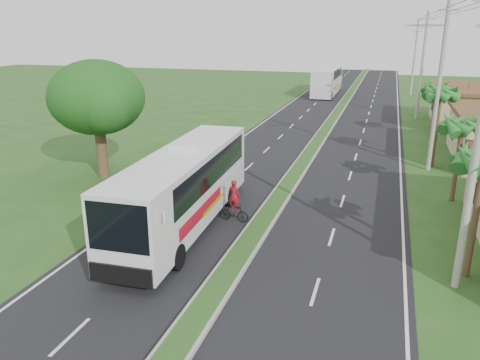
% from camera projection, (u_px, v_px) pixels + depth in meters
% --- Properties ---
extents(ground, '(180.00, 180.00, 0.00)m').
position_uv_depth(ground, '(226.00, 278.00, 18.36)').
color(ground, '#25491B').
rests_on(ground, ground).
extents(road_asphalt, '(14.00, 160.00, 0.02)m').
position_uv_depth(road_asphalt, '(310.00, 153.00, 36.50)').
color(road_asphalt, black).
rests_on(road_asphalt, ground).
extents(median_strip, '(1.20, 160.00, 0.18)m').
position_uv_depth(median_strip, '(310.00, 152.00, 36.47)').
color(median_strip, gray).
rests_on(median_strip, ground).
extents(lane_edge_left, '(0.12, 160.00, 0.01)m').
position_uv_depth(lane_edge_left, '(229.00, 147.00, 38.42)').
color(lane_edge_left, silver).
rests_on(lane_edge_left, ground).
extents(lane_edge_right, '(0.12, 160.00, 0.01)m').
position_uv_depth(lane_edge_right, '(400.00, 160.00, 34.58)').
color(lane_edge_right, silver).
rests_on(lane_edge_right, ground).
extents(shop_far, '(8.60, 11.60, 3.82)m').
position_uv_depth(shop_far, '(478.00, 106.00, 46.41)').
color(shop_far, '#A0826C').
rests_on(shop_far, ground).
extents(palm_verge_b, '(2.40, 2.40, 5.05)m').
position_uv_depth(palm_verge_b, '(463.00, 125.00, 25.21)').
color(palm_verge_b, '#473321').
rests_on(palm_verge_b, ground).
extents(palm_verge_c, '(2.40, 2.40, 5.85)m').
position_uv_depth(palm_verge_c, '(441.00, 94.00, 31.49)').
color(palm_verge_c, '#473321').
rests_on(palm_verge_c, ground).
extents(palm_verge_d, '(2.40, 2.40, 5.25)m').
position_uv_depth(palm_verge_d, '(437.00, 87.00, 39.68)').
color(palm_verge_d, '#473321').
rests_on(palm_verge_d, ground).
extents(shade_tree, '(6.30, 6.00, 7.54)m').
position_uv_depth(shade_tree, '(96.00, 100.00, 29.35)').
color(shade_tree, '#473321').
rests_on(shade_tree, ground).
extents(utility_pole_a, '(1.60, 0.28, 11.00)m').
position_uv_depth(utility_pole_a, '(478.00, 140.00, 15.99)').
color(utility_pole_a, gray).
rests_on(utility_pole_a, ground).
extents(utility_pole_b, '(3.20, 0.28, 12.00)m').
position_uv_depth(utility_pole_b, '(439.00, 78.00, 30.32)').
color(utility_pole_b, gray).
rests_on(utility_pole_b, ground).
extents(utility_pole_c, '(1.60, 0.28, 11.00)m').
position_uv_depth(utility_pole_c, '(422.00, 65.00, 48.63)').
color(utility_pole_c, gray).
rests_on(utility_pole_c, ground).
extents(utility_pole_d, '(1.60, 0.28, 10.50)m').
position_uv_depth(utility_pole_d, '(415.00, 57.00, 66.85)').
color(utility_pole_d, gray).
rests_on(utility_pole_d, ground).
extents(coach_bus_main, '(3.22, 12.81, 4.11)m').
position_uv_depth(coach_bus_main, '(185.00, 183.00, 22.35)').
color(coach_bus_main, silver).
rests_on(coach_bus_main, ground).
extents(coach_bus_far, '(2.92, 13.10, 3.81)m').
position_uv_depth(coach_bus_far, '(327.00, 79.00, 68.37)').
color(coach_bus_far, silver).
rests_on(coach_bus_far, ground).
extents(motorcyclist, '(1.59, 0.59, 2.20)m').
position_uv_depth(motorcyclist, '(234.00, 206.00, 23.46)').
color(motorcyclist, black).
rests_on(motorcyclist, ground).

